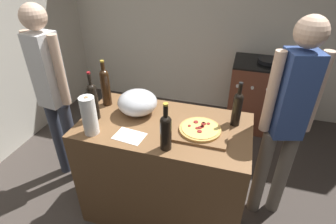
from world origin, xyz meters
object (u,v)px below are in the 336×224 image
Objects in this scene: pizza at (200,129)px; paper_towel_roll at (89,116)px; wine_bottle_clear at (237,107)px; wine_bottle_dark at (93,100)px; mixing_bowl at (137,102)px; person_in_stripes at (52,90)px; wine_bottle_green at (166,130)px; wine_bottle_amber at (105,86)px; person_in_red at (287,117)px; stove at (257,95)px.

paper_towel_roll is at bearing -163.62° from pizza.
wine_bottle_clear is 1.06m from wine_bottle_dark.
mixing_bowl is 0.83m from person_in_stripes.
mixing_bowl is 0.50m from wine_bottle_green.
mixing_bowl is 0.31m from wine_bottle_amber.
person_in_red reaches higher than wine_bottle_green.
wine_bottle_clear is 0.37× the size of stove.
pizza is 0.32× the size of stove.
wine_bottle_clear is (0.97, 0.39, 0.01)m from paper_towel_roll.
wine_bottle_green is 0.20× the size of person_in_stripes.
wine_bottle_green is (-0.18, -0.23, 0.11)m from pizza.
person_in_stripes reaches higher than paper_towel_roll.
wine_bottle_green is at bearing -135.18° from wine_bottle_clear.
wine_bottle_green is at bearing -19.00° from person_in_stripes.
pizza is 0.32m from wine_bottle_green.
person_in_stripes is at bearing -177.09° from person_in_red.
paper_towel_roll is at bearing -157.84° from wine_bottle_clear.
pizza is 0.31m from wine_bottle_clear.
wine_bottle_green is 0.58m from wine_bottle_clear.
pizza is at bearing -7.11° from person_in_stripes.
pizza is 0.17× the size of person_in_red.
person_in_red is (1.11, 0.14, -0.02)m from mixing_bowl.
stove is at bearing 39.41° from person_in_stripes.
pizza is at bearing -142.36° from wine_bottle_clear.
stove is 0.54× the size of person_in_red.
wine_bottle_clear reaches higher than stove.
mixing_bowl is at bearing -2.94° from person_in_stripes.
person_in_red reaches higher than stove.
stove is at bearing 48.98° from wine_bottle_amber.
person_in_stripes is at bearing 177.06° from mixing_bowl.
wine_bottle_clear reaches higher than mixing_bowl.
stove is (0.22, 1.47, -0.62)m from wine_bottle_clear.
wine_bottle_clear is (0.23, 0.18, 0.12)m from pizza.
stove is (1.26, 1.69, -0.63)m from wine_bottle_dark.
wine_bottle_green is 0.88× the size of wine_bottle_amber.
paper_towel_roll is 2.30m from stove.
pizza is 0.96× the size of mixing_bowl.
wine_bottle_clear is 1.58m from person_in_stripes.
wine_bottle_amber is (-0.82, 0.18, 0.14)m from pizza.
wine_bottle_amber reaches higher than mixing_bowl.
wine_bottle_amber is (-0.08, 0.40, 0.03)m from paper_towel_roll.
person_in_stripes reaches higher than pizza.
paper_towel_roll is 0.31× the size of stove.
mixing_bowl is 0.18× the size of person_in_red.
wine_bottle_dark is (-0.63, 0.20, 0.02)m from wine_bottle_green.
wine_bottle_dark is (-0.29, -0.16, 0.07)m from mixing_bowl.
pizza is 0.78× the size of wine_bottle_dark.
paper_towel_roll is at bearing 178.35° from wine_bottle_green.
wine_bottle_green is at bearing -128.16° from pizza.
paper_towel_roll is (-0.21, -0.34, 0.05)m from mixing_bowl.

